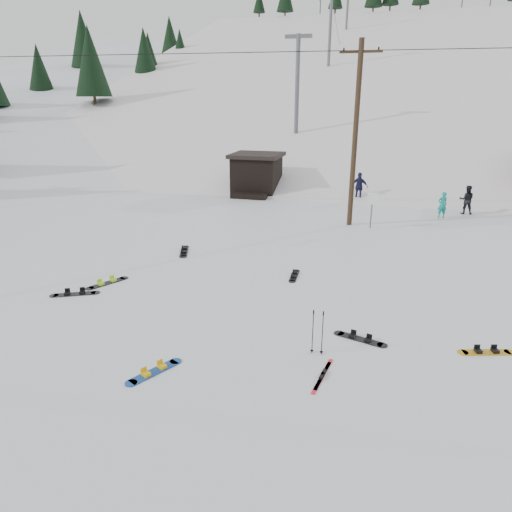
# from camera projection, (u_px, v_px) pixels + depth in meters

# --- Properties ---
(ground) EXTENTS (200.00, 200.00, 0.00)m
(ground) POSITION_uv_depth(u_px,v_px,m) (228.00, 354.00, 11.89)
(ground) COLOR silver
(ground) RESTS_ON ground
(ski_slope) EXTENTS (60.00, 85.24, 65.97)m
(ski_slope) POSITION_uv_depth(u_px,v_px,m) (352.00, 232.00, 65.90)
(ski_slope) COLOR white
(ski_slope) RESTS_ON ground
(ridge_left) EXTENTS (47.54, 95.03, 58.38)m
(ridge_left) POSITION_uv_depth(u_px,v_px,m) (105.00, 221.00, 68.29)
(ridge_left) COLOR silver
(ridge_left) RESTS_ON ground
(treeline_left) EXTENTS (20.00, 64.00, 10.00)m
(treeline_left) POSITION_uv_depth(u_px,v_px,m) (74.00, 152.00, 56.90)
(treeline_left) COLOR black
(treeline_left) RESTS_ON ground
(treeline_crest) EXTENTS (50.00, 6.00, 10.00)m
(treeline_crest) POSITION_uv_depth(u_px,v_px,m) (368.00, 132.00, 90.20)
(treeline_crest) COLOR black
(treeline_crest) RESTS_ON ski_slope
(utility_pole) EXTENTS (2.00, 0.26, 9.00)m
(utility_pole) POSITION_uv_depth(u_px,v_px,m) (355.00, 133.00, 22.60)
(utility_pole) COLOR #3A2819
(utility_pole) RESTS_ON ground
(trail_sign) EXTENTS (0.50, 0.09, 1.85)m
(trail_sign) POSITION_uv_depth(u_px,v_px,m) (372.00, 204.00, 23.05)
(trail_sign) COLOR #595B60
(trail_sign) RESTS_ON ground
(lift_hut) EXTENTS (3.40, 4.10, 2.75)m
(lift_hut) POSITION_uv_depth(u_px,v_px,m) (257.00, 174.00, 31.77)
(lift_hut) COLOR black
(lift_hut) RESTS_ON ground
(lift_tower_near) EXTENTS (2.20, 0.36, 8.00)m
(lift_tower_near) POSITION_uv_depth(u_px,v_px,m) (297.00, 79.00, 37.65)
(lift_tower_near) COLOR #595B60
(lift_tower_near) RESTS_ON ski_slope
(lift_tower_mid) EXTENTS (2.20, 0.36, 8.00)m
(lift_tower_mid) POSITION_uv_depth(u_px,v_px,m) (330.00, 26.00, 53.73)
(lift_tower_mid) COLOR #595B60
(lift_tower_mid) RESTS_ON ski_slope
(hero_snowboard) EXTENTS (0.90, 1.44, 0.11)m
(hero_snowboard) POSITION_uv_depth(u_px,v_px,m) (154.00, 371.00, 11.10)
(hero_snowboard) COLOR #174298
(hero_snowboard) RESTS_ON ground
(hero_skis) EXTENTS (0.33, 1.58, 0.08)m
(hero_skis) POSITION_uv_depth(u_px,v_px,m) (322.00, 375.00, 10.95)
(hero_skis) COLOR red
(hero_skis) RESTS_ON ground
(ski_poles) EXTENTS (0.34, 0.09, 1.23)m
(ski_poles) POSITION_uv_depth(u_px,v_px,m) (318.00, 332.00, 11.74)
(ski_poles) COLOR black
(ski_poles) RESTS_ON ground
(board_scatter_a) EXTENTS (1.51, 0.89, 0.12)m
(board_scatter_a) POSITION_uv_depth(u_px,v_px,m) (75.00, 294.00, 15.51)
(board_scatter_a) COLOR black
(board_scatter_a) RESTS_ON ground
(board_scatter_b) EXTENTS (0.79, 1.62, 0.12)m
(board_scatter_b) POSITION_uv_depth(u_px,v_px,m) (184.00, 251.00, 19.83)
(board_scatter_b) COLOR black
(board_scatter_b) RESTS_ON ground
(board_scatter_c) EXTENTS (0.96, 1.50, 0.12)m
(board_scatter_c) POSITION_uv_depth(u_px,v_px,m) (107.00, 283.00, 16.44)
(board_scatter_c) COLOR black
(board_scatter_c) RESTS_ON ground
(board_scatter_d) EXTENTS (1.48, 0.64, 0.11)m
(board_scatter_d) POSITION_uv_depth(u_px,v_px,m) (360.00, 339.00, 12.61)
(board_scatter_d) COLOR black
(board_scatter_d) RESTS_ON ground
(board_scatter_e) EXTENTS (1.47, 0.62, 0.11)m
(board_scatter_e) POSITION_uv_depth(u_px,v_px,m) (486.00, 352.00, 11.95)
(board_scatter_e) COLOR gold
(board_scatter_e) RESTS_ON ground
(board_scatter_f) EXTENTS (0.31, 1.39, 0.10)m
(board_scatter_f) POSITION_uv_depth(u_px,v_px,m) (294.00, 276.00, 17.11)
(board_scatter_f) COLOR black
(board_scatter_f) RESTS_ON ground
(skier_teal) EXTENTS (0.62, 0.51, 1.46)m
(skier_teal) POSITION_uv_depth(u_px,v_px,m) (442.00, 205.00, 25.32)
(skier_teal) COLOR #0D8A7B
(skier_teal) RESTS_ON ground
(skier_dark) EXTENTS (0.83, 0.66, 1.65)m
(skier_dark) POSITION_uv_depth(u_px,v_px,m) (467.00, 200.00, 26.13)
(skier_dark) COLOR black
(skier_dark) RESTS_ON ground
(skier_navy) EXTENTS (1.13, 0.55, 1.86)m
(skier_navy) POSITION_uv_depth(u_px,v_px,m) (359.00, 187.00, 29.32)
(skier_navy) COLOR #171939
(skier_navy) RESTS_ON ground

